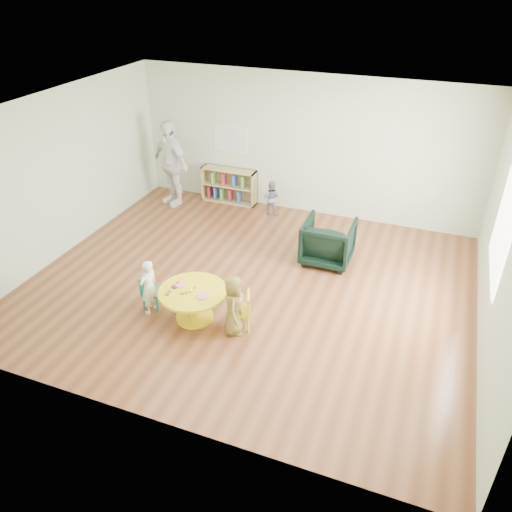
# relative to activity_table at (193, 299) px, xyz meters

# --- Properties ---
(room) EXTENTS (7.10, 7.00, 2.80)m
(room) POSITION_rel_activity_table_xyz_m (0.44, 1.13, 1.55)
(room) COLOR brown
(room) RESTS_ON ground
(activity_table) EXTENTS (1.00, 1.00, 0.54)m
(activity_table) POSITION_rel_activity_table_xyz_m (0.00, 0.00, 0.00)
(activity_table) COLOR yellow
(activity_table) RESTS_ON ground
(kid_chair_left) EXTENTS (0.31, 0.31, 0.53)m
(kid_chair_left) POSITION_rel_activity_table_xyz_m (-0.76, 0.05, -0.06)
(kid_chair_left) COLOR #167C62
(kid_chair_left) RESTS_ON ground
(kid_chair_right) EXTENTS (0.40, 0.40, 0.58)m
(kid_chair_right) POSITION_rel_activity_table_xyz_m (0.74, 0.07, -0.04)
(kid_chair_right) COLOR yellow
(kid_chair_right) RESTS_ON ground
(bookshelf) EXTENTS (1.20, 0.30, 0.75)m
(bookshelf) POSITION_rel_activity_table_xyz_m (-1.19, 3.99, 0.02)
(bookshelf) COLOR tan
(bookshelf) RESTS_ON ground
(alphabet_poster) EXTENTS (0.74, 0.01, 0.54)m
(alphabet_poster) POSITION_rel_activity_table_xyz_m (-1.17, 4.11, 1.01)
(alphabet_poster) COLOR white
(alphabet_poster) RESTS_ON ground
(armchair) EXTENTS (0.83, 0.86, 0.78)m
(armchair) POSITION_rel_activity_table_xyz_m (1.43, 2.29, 0.05)
(armchair) COLOR black
(armchair) RESTS_ON ground
(child_left) EXTENTS (0.29, 0.37, 0.89)m
(child_left) POSITION_rel_activity_table_xyz_m (-0.68, -0.09, 0.10)
(child_left) COLOR white
(child_left) RESTS_ON ground
(child_right) EXTENTS (0.40, 0.51, 0.92)m
(child_right) POSITION_rel_activity_table_xyz_m (0.67, -0.07, 0.12)
(child_right) COLOR gold
(child_right) RESTS_ON ground
(toddler) EXTENTS (0.37, 0.30, 0.73)m
(toddler) POSITION_rel_activity_table_xyz_m (-0.12, 3.71, 0.02)
(toddler) COLOR #192140
(toddler) RESTS_ON ground
(adult_caretaker) EXTENTS (1.15, 0.84, 1.81)m
(adult_caretaker) POSITION_rel_activity_table_xyz_m (-2.27, 3.47, 0.56)
(adult_caretaker) COLOR white
(adult_caretaker) RESTS_ON ground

